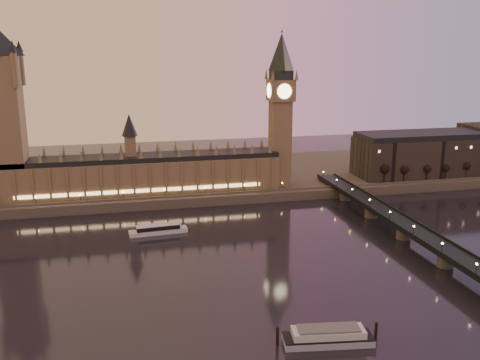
% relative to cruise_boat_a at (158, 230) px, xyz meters
% --- Properties ---
extents(ground, '(700.00, 700.00, 0.00)m').
position_rel_cruise_boat_a_xyz_m(ground, '(34.48, -56.33, -2.22)').
color(ground, black).
rests_on(ground, ground).
extents(far_embankment, '(560.00, 130.00, 6.00)m').
position_rel_cruise_boat_a_xyz_m(far_embankment, '(64.48, 108.67, 0.78)').
color(far_embankment, '#423D35').
rests_on(far_embankment, ground).
extents(palace_of_westminster, '(180.00, 26.62, 52.00)m').
position_rel_cruise_boat_a_xyz_m(palace_of_westminster, '(-5.64, 64.66, 19.49)').
color(palace_of_westminster, brown).
rests_on(palace_of_westminster, ground).
extents(victoria_tower, '(31.68, 31.68, 118.00)m').
position_rel_cruise_boat_a_xyz_m(victoria_tower, '(-85.52, 64.67, 63.57)').
color(victoria_tower, brown).
rests_on(victoria_tower, ground).
extents(big_ben, '(17.68, 17.68, 104.00)m').
position_rel_cruise_boat_a_xyz_m(big_ben, '(88.47, 64.65, 61.74)').
color(big_ben, brown).
rests_on(big_ben, ground).
extents(westminster_bridge, '(13.20, 260.00, 15.30)m').
position_rel_cruise_boat_a_xyz_m(westminster_bridge, '(126.09, -56.33, 3.30)').
color(westminster_bridge, black).
rests_on(westminster_bridge, ground).
extents(city_block, '(155.00, 45.00, 34.00)m').
position_rel_cruise_boat_a_xyz_m(city_block, '(229.42, 74.60, 20.02)').
color(city_block, black).
rests_on(city_block, ground).
extents(bare_tree_0, '(5.71, 5.71, 11.60)m').
position_rel_cruise_boat_a_xyz_m(bare_tree_0, '(161.86, 52.67, 12.44)').
color(bare_tree_0, black).
rests_on(bare_tree_0, ground).
extents(bare_tree_1, '(5.71, 5.71, 11.60)m').
position_rel_cruise_boat_a_xyz_m(bare_tree_1, '(178.16, 52.67, 12.44)').
color(bare_tree_1, black).
rests_on(bare_tree_1, ground).
extents(bare_tree_2, '(5.71, 5.71, 11.60)m').
position_rel_cruise_boat_a_xyz_m(bare_tree_2, '(194.46, 52.67, 12.44)').
color(bare_tree_2, black).
rests_on(bare_tree_2, ground).
extents(bare_tree_3, '(5.71, 5.71, 11.60)m').
position_rel_cruise_boat_a_xyz_m(bare_tree_3, '(210.75, 52.67, 12.44)').
color(bare_tree_3, black).
rests_on(bare_tree_3, ground).
extents(bare_tree_4, '(5.71, 5.71, 11.60)m').
position_rel_cruise_boat_a_xyz_m(bare_tree_4, '(227.05, 52.67, 12.44)').
color(bare_tree_4, black).
rests_on(bare_tree_4, ground).
extents(cruise_boat_a, '(31.91, 9.45, 5.03)m').
position_rel_cruise_boat_a_xyz_m(cruise_boat_a, '(0.00, 0.00, 0.00)').
color(cruise_boat_a, silver).
rests_on(cruise_boat_a, ground).
extents(moored_barge, '(35.34, 12.72, 6.53)m').
position_rel_cruise_boat_a_xyz_m(moored_barge, '(48.31, -125.55, 0.54)').
color(moored_barge, '#96A5BF').
rests_on(moored_barge, ground).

